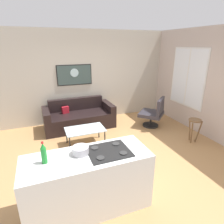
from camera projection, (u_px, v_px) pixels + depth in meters
The scene contains 12 objects.
ground at pixel (117, 155), 4.33m from camera, with size 6.40×6.40×0.04m, color tan.
back_wall at pixel (88, 77), 5.98m from camera, with size 6.40×0.05×2.80m, color beige.
right_wall at pixel (205, 83), 5.01m from camera, with size 0.05×6.40×2.80m, color beige.
couch at pixel (79, 118), 5.69m from camera, with size 2.04×0.95×0.82m.
coffee_table at pixel (85, 130), 4.64m from camera, with size 0.94×0.59×0.42m.
armchair at pixel (154, 113), 5.68m from camera, with size 0.94×0.94×0.89m.
bar_stool at pixel (194, 125), 4.74m from camera, with size 0.35×0.34×0.62m.
kitchen_counter at pixel (88, 182), 2.80m from camera, with size 1.79×0.70×0.92m.
soda_bottle at pixel (44, 153), 2.45m from camera, with size 0.07×0.07×0.31m.
mixing_bowl at pixel (80, 150), 2.68m from camera, with size 0.24×0.24×0.11m.
wall_painting at pixel (75, 75), 5.77m from camera, with size 1.06×0.03×0.62m.
window at pixel (188, 78), 5.51m from camera, with size 0.03×1.32×1.68m.
Camera 1 is at (-1.46, -3.45, 2.37)m, focal length 30.49 mm.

